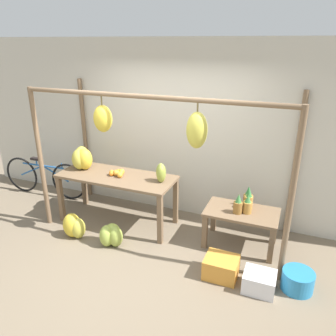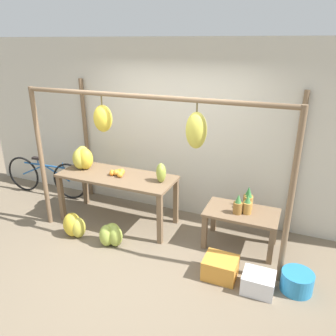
% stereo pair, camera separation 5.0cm
% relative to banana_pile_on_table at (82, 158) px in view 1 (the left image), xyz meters
% --- Properties ---
extents(ground_plane, '(20.00, 20.00, 0.00)m').
position_rel_banana_pile_on_table_xyz_m(ground_plane, '(1.42, -0.95, -0.98)').
color(ground_plane, '#756651').
extents(shop_wall_back, '(8.00, 0.08, 2.80)m').
position_rel_banana_pile_on_table_xyz_m(shop_wall_back, '(1.42, 0.69, 0.42)').
color(shop_wall_back, beige).
rests_on(shop_wall_back, ground_plane).
extents(stall_awning, '(3.62, 1.27, 2.15)m').
position_rel_banana_pile_on_table_xyz_m(stall_awning, '(1.46, -0.29, 0.55)').
color(stall_awning, brown).
rests_on(stall_awning, ground_plane).
extents(display_table_main, '(1.83, 0.72, 0.80)m').
position_rel_banana_pile_on_table_xyz_m(display_table_main, '(0.66, -0.06, -0.28)').
color(display_table_main, brown).
rests_on(display_table_main, ground_plane).
extents(display_table_side, '(1.00, 0.59, 0.55)m').
position_rel_banana_pile_on_table_xyz_m(display_table_side, '(2.60, 0.00, -0.53)').
color(display_table_side, brown).
rests_on(display_table_side, ground_plane).
extents(banana_pile_on_table, '(0.42, 0.46, 0.35)m').
position_rel_banana_pile_on_table_xyz_m(banana_pile_on_table, '(0.00, 0.00, 0.00)').
color(banana_pile_on_table, gold).
rests_on(banana_pile_on_table, display_table_main).
extents(orange_pile, '(0.25, 0.21, 0.10)m').
position_rel_banana_pile_on_table_xyz_m(orange_pile, '(0.69, -0.06, -0.13)').
color(orange_pile, orange).
rests_on(orange_pile, display_table_main).
extents(pineapple_cluster, '(0.24, 0.40, 0.30)m').
position_rel_banana_pile_on_table_xyz_m(pineapple_cluster, '(2.63, 0.06, -0.30)').
color(pineapple_cluster, '#B27F38').
rests_on(pineapple_cluster, display_table_side).
extents(banana_pile_ground_left, '(0.39, 0.28, 0.38)m').
position_rel_banana_pile_on_table_xyz_m(banana_pile_ground_left, '(0.28, -0.71, -0.80)').
color(banana_pile_ground_left, gold).
rests_on(banana_pile_ground_left, ground_plane).
extents(banana_pile_ground_right, '(0.36, 0.36, 0.33)m').
position_rel_banana_pile_on_table_xyz_m(banana_pile_ground_right, '(0.91, -0.69, -0.81)').
color(banana_pile_ground_right, '#9EB247').
rests_on(banana_pile_ground_right, ground_plane).
extents(fruit_crate_white, '(0.41, 0.35, 0.26)m').
position_rel_banana_pile_on_table_xyz_m(fruit_crate_white, '(2.51, -0.75, -0.85)').
color(fruit_crate_white, orange).
rests_on(fruit_crate_white, ground_plane).
extents(blue_bucket, '(0.37, 0.37, 0.24)m').
position_rel_banana_pile_on_table_xyz_m(blue_bucket, '(3.40, -0.64, -0.85)').
color(blue_bucket, teal).
rests_on(blue_bucket, ground_plane).
extents(parked_bicycle, '(1.74, 0.14, 0.73)m').
position_rel_banana_pile_on_table_xyz_m(parked_bicycle, '(-1.10, 0.27, -0.61)').
color(parked_bicycle, black).
rests_on(parked_bicycle, ground_plane).
extents(papaya_pile, '(0.19, 0.19, 0.28)m').
position_rel_banana_pile_on_table_xyz_m(papaya_pile, '(1.40, -0.02, -0.04)').
color(papaya_pile, '#93A33D').
rests_on(papaya_pile, display_table_main).
extents(fruit_crate_purple, '(0.37, 0.32, 0.23)m').
position_rel_banana_pile_on_table_xyz_m(fruit_crate_purple, '(2.98, -0.83, -0.86)').
color(fruit_crate_purple, silver).
rests_on(fruit_crate_purple, ground_plane).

